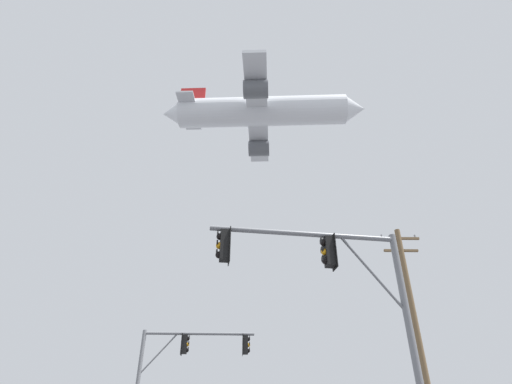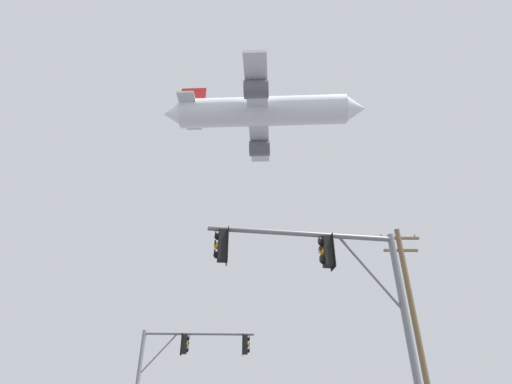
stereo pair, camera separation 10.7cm
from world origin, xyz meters
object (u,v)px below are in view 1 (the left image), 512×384
signal_pole_far (181,361)px  utility_pole (416,327)px  airplane (262,112)px  signal_pole_near (339,286)px

signal_pole_far → utility_pole: (11.36, -1.80, 1.27)m
utility_pole → airplane: size_ratio=0.37×
signal_pole_near → utility_pole: size_ratio=0.61×
signal_pole_far → airplane: 43.25m
signal_pole_near → airplane: 48.91m
utility_pole → airplane: 43.34m
signal_pole_near → signal_pole_far: signal_pole_near is taller
airplane → signal_pole_far: bearing=-102.5°
utility_pole → signal_pole_far: bearing=171.0°
signal_pole_near → airplane: airplane is taller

